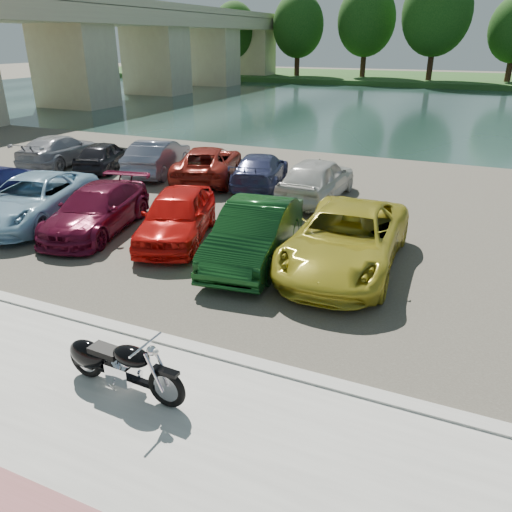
# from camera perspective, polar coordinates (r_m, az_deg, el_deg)

# --- Properties ---
(ground) EXTENTS (200.00, 200.00, 0.00)m
(ground) POSITION_cam_1_polar(r_m,az_deg,el_deg) (8.19, -13.38, -18.23)
(ground) COLOR #595447
(ground) RESTS_ON ground
(promenade) EXTENTS (60.00, 6.00, 0.10)m
(promenade) POSITION_cam_1_polar(r_m,az_deg,el_deg) (7.62, -18.20, -22.20)
(promenade) COLOR #A3A199
(promenade) RESTS_ON ground
(kerb) EXTENTS (60.00, 0.30, 0.14)m
(kerb) POSITION_cam_1_polar(r_m,az_deg,el_deg) (9.43, -6.13, -10.79)
(kerb) COLOR #A3A199
(kerb) RESTS_ON ground
(parking_lot) EXTENTS (60.00, 18.00, 0.04)m
(parking_lot) POSITION_cam_1_polar(r_m,az_deg,el_deg) (17.05, 9.00, 4.98)
(parking_lot) COLOR #48443A
(parking_lot) RESTS_ON ground
(river) EXTENTS (120.00, 40.00, 0.00)m
(river) POSITION_cam_1_polar(r_m,az_deg,el_deg) (45.18, 19.33, 15.49)
(river) COLOR #1B312D
(river) RESTS_ON ground
(far_bank) EXTENTS (120.00, 24.00, 0.60)m
(far_bank) POSITION_cam_1_polar(r_m,az_deg,el_deg) (76.95, 21.99, 18.20)
(far_bank) COLOR #214719
(far_bank) RESTS_ON ground
(bridge) EXTENTS (7.00, 56.00, 8.55)m
(bridge) POSITION_cam_1_polar(r_m,az_deg,el_deg) (55.81, -12.13, 23.25)
(bridge) COLOR tan
(bridge) RESTS_ON ground
(far_trees) EXTENTS (70.25, 10.68, 12.52)m
(far_trees) POSITION_cam_1_polar(r_m,az_deg,el_deg) (70.50, 26.41, 23.09)
(far_trees) COLOR #341E13
(far_trees) RESTS_ON far_bank
(motorcycle) EXTENTS (2.33, 0.75, 1.05)m
(motorcycle) POSITION_cam_1_polar(r_m,az_deg,el_deg) (8.56, -15.95, -11.67)
(motorcycle) COLOR black
(motorcycle) RESTS_ON promenade
(car_2) EXTENTS (3.59, 5.57, 1.43)m
(car_2) POSITION_cam_1_polar(r_m,az_deg,el_deg) (17.22, -24.17, 5.93)
(car_2) COLOR #96C0DA
(car_2) RESTS_ON parking_lot
(car_3) EXTENTS (2.74, 4.83, 1.32)m
(car_3) POSITION_cam_1_polar(r_m,az_deg,el_deg) (15.66, -17.74, 5.07)
(car_3) COLOR #590C25
(car_3) RESTS_ON parking_lot
(car_4) EXTENTS (2.98, 4.60, 1.46)m
(car_4) POSITION_cam_1_polar(r_m,az_deg,el_deg) (14.37, -9.03, 4.59)
(car_4) COLOR red
(car_4) RESTS_ON parking_lot
(car_5) EXTENTS (2.16, 4.74, 1.51)m
(car_5) POSITION_cam_1_polar(r_m,az_deg,el_deg) (12.81, -0.17, 2.63)
(car_5) COLOR #113F17
(car_5) RESTS_ON parking_lot
(car_6) EXTENTS (2.71, 5.58, 1.53)m
(car_6) POSITION_cam_1_polar(r_m,az_deg,el_deg) (12.62, 10.25, 1.96)
(car_6) COLOR gold
(car_6) RESTS_ON parking_lot
(car_7) EXTENTS (2.49, 4.85, 1.34)m
(car_7) POSITION_cam_1_polar(r_m,az_deg,el_deg) (24.94, -21.48, 11.21)
(car_7) COLOR #9899A1
(car_7) RESTS_ON parking_lot
(car_8) EXTENTS (2.50, 4.00, 1.27)m
(car_8) POSITION_cam_1_polar(r_m,az_deg,el_deg) (23.27, -17.00, 10.92)
(car_8) COLOR black
(car_8) RESTS_ON parking_lot
(car_9) EXTENTS (2.47, 4.61, 1.44)m
(car_9) POSITION_cam_1_polar(r_m,az_deg,el_deg) (22.03, -11.13, 11.06)
(car_9) COLOR slate
(car_9) RESTS_ON parking_lot
(car_10) EXTENTS (3.62, 5.34, 1.36)m
(car_10) POSITION_cam_1_polar(r_m,az_deg,el_deg) (20.75, -5.50, 10.51)
(car_10) COLOR maroon
(car_10) RESTS_ON parking_lot
(car_11) EXTENTS (2.73, 4.68, 1.27)m
(car_11) POSITION_cam_1_polar(r_m,az_deg,el_deg) (19.76, 0.47, 9.82)
(car_11) COLOR navy
(car_11) RESTS_ON parking_lot
(car_12) EXTENTS (1.91, 4.55, 1.54)m
(car_12) POSITION_cam_1_polar(r_m,az_deg,el_deg) (18.10, 6.98, 8.79)
(car_12) COLOR silver
(car_12) RESTS_ON parking_lot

